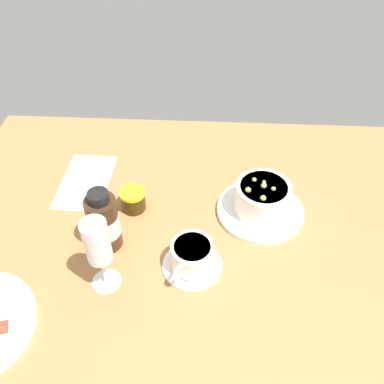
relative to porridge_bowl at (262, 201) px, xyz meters
The scene contains 7 objects.
ground_plane 19.17cm from the porridge_bowl, 21.13° to the left, with size 110.00×84.00×3.00cm, color #9E6B3D.
porridge_bowl is the anchor object (origin of this frame).
cutlery_setting 43.32cm from the porridge_bowl, 10.23° to the right, with size 12.25×20.21×0.90cm.
coffee_cup 21.71cm from the porridge_bowl, 47.05° to the left, with size 12.27×12.38×6.54cm.
wine_glass 38.31cm from the porridge_bowl, 33.00° to the left, with size 5.77×5.77×17.32cm.
jam_jar 29.10cm from the porridge_bowl, ahead, with size 5.84×5.84×5.26cm.
sauce_bottle_brown 34.88cm from the porridge_bowl, 17.91° to the left, with size 6.51×6.51×15.04cm.
Camera 1 is at (-5.10, 60.21, 71.32)cm, focal length 39.55 mm.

